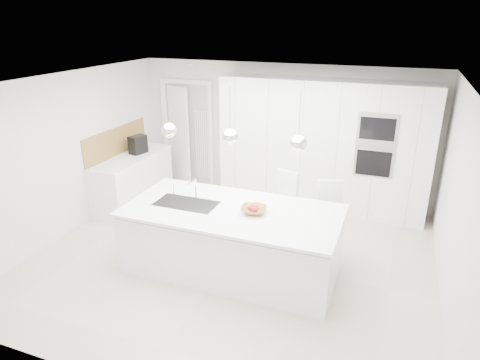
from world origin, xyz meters
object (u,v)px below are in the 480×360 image
at_px(fruit_bowl, 254,210).
at_px(bar_stool_right, 326,222).
at_px(espresso_machine, 138,145).
at_px(island_base, 231,242).
at_px(bar_stool_left, 283,211).

relative_size(fruit_bowl, bar_stool_right, 0.29).
bearing_deg(espresso_machine, bar_stool_right, -0.57).
bearing_deg(island_base, espresso_machine, 145.93).
bearing_deg(bar_stool_left, fruit_bowl, -82.00).
bearing_deg(bar_stool_right, island_base, -165.43).
bearing_deg(espresso_machine, fruit_bowl, -17.07).
distance_m(bar_stool_left, bar_stool_right, 0.67).
height_order(island_base, bar_stool_right, bar_stool_right).
height_order(espresso_machine, bar_stool_right, espresso_machine).
xyz_separation_m(fruit_bowl, bar_stool_left, (0.16, 0.89, -0.37)).
distance_m(island_base, fruit_bowl, 0.59).
xyz_separation_m(island_base, bar_stool_left, (0.46, 0.93, 0.14)).
relative_size(bar_stool_left, bar_stool_right, 1.01).
relative_size(espresso_machine, bar_stool_left, 0.29).
distance_m(island_base, espresso_machine, 3.12).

